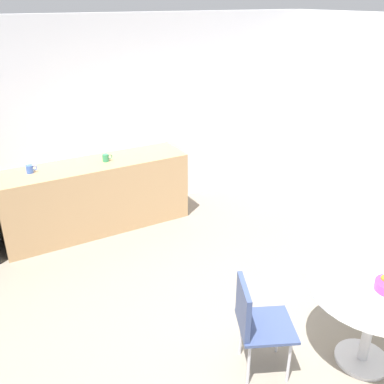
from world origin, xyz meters
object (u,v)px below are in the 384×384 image
at_px(chair_navy, 254,318).
at_px(mug_white, 106,158).
at_px(round_table, 374,302).
at_px(mug_green, 30,169).

distance_m(chair_navy, mug_white, 2.90).
distance_m(round_table, chair_navy, 0.95).
bearing_deg(chair_navy, mug_white, 93.04).
bearing_deg(chair_navy, mug_green, 109.63).
height_order(round_table, chair_navy, chair_navy).
distance_m(round_table, mug_white, 3.43).
distance_m(mug_white, mug_green, 0.90).
relative_size(round_table, mug_white, 8.13).
xyz_separation_m(chair_navy, mug_white, (-0.15, 2.86, 0.43)).
height_order(round_table, mug_white, mug_white).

